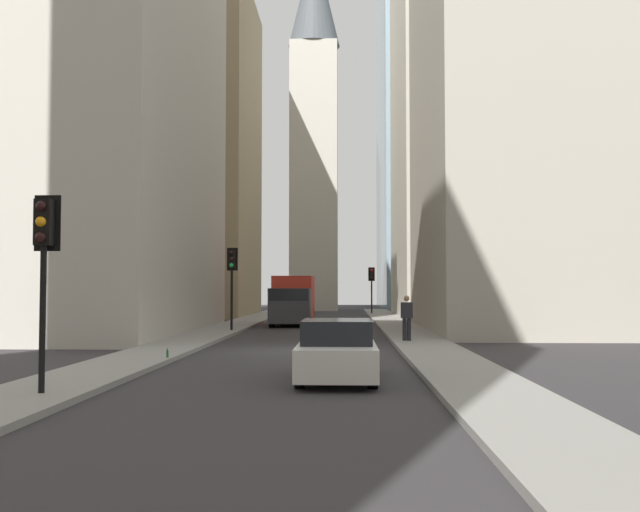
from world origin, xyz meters
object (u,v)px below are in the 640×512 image
Objects in this scene: discarded_bottle at (167,354)px; delivery_truck at (293,300)px; traffic_light_midblock at (232,269)px; sedan_white at (337,352)px; traffic_light_foreground at (44,246)px; pedestrian at (407,316)px; traffic_light_far_junction at (372,279)px.

delivery_truck is at bearing -5.97° from discarded_bottle.
delivery_truck is 23.93× the size of discarded_bottle.
discarded_bottle is (-13.48, -0.27, -2.80)m from traffic_light_midblock.
delivery_truck reaches higher than sedan_white.
traffic_light_midblock is at bearing 161.29° from delivery_truck.
traffic_light_foreground is 2.22× the size of pedestrian.
delivery_truck is 1.63× the size of traffic_light_midblock.
traffic_light_midblock reaches higher than delivery_truck.
traffic_light_foreground is 44.80m from traffic_light_far_junction.
delivery_truck is 24.73m from sedan_white.
traffic_light_far_junction is 30.18m from pedestrian.
pedestrian is at bearing -13.30° from sedan_white.
delivery_truck is 20.79m from discarded_bottle.
delivery_truck is at bearing 21.34° from pedestrian.
traffic_light_foreground is 14.19× the size of discarded_bottle.
traffic_light_foreground is 20.51m from traffic_light_midblock.
traffic_light_foreground is 7.56m from discarded_bottle.
traffic_light_far_junction is at bearing -3.31° from sedan_white.
sedan_white is at bearing -61.13° from traffic_light_foreground.
pedestrian is at bearing -30.46° from traffic_light_foreground.
traffic_light_far_junction is (44.08, -8.01, -0.11)m from traffic_light_foreground.
discarded_bottle is at bearing 168.82° from traffic_light_far_junction.
pedestrian is 6.39× the size of discarded_bottle.
traffic_light_far_junction is 37.85m from discarded_bottle.
traffic_light_far_junction is (16.40, -5.17, 1.38)m from delivery_truck.
delivery_truck is 7.73m from traffic_light_midblock.
traffic_light_midblock is at bearing 1.15° from discarded_bottle.
sedan_white is 41.09m from traffic_light_far_junction.
traffic_light_foreground is (-3.11, 5.64, 2.29)m from sedan_white.
traffic_light_far_junction is (40.96, -2.37, 2.18)m from sedan_white.
traffic_light_far_junction is (23.57, -7.59, -0.20)m from traffic_light_midblock.
traffic_light_midblock is 14.64× the size of discarded_bottle.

